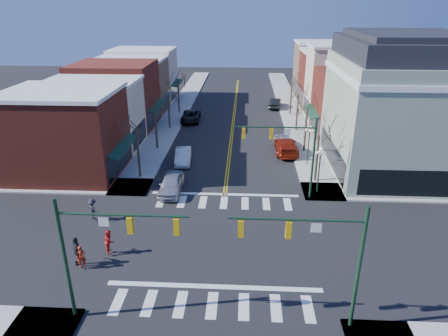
# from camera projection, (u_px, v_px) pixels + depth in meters

# --- Properties ---
(ground) EXTENTS (160.00, 160.00, 0.00)m
(ground) POSITION_uv_depth(u_px,v_px,m) (219.00, 244.00, 28.27)
(ground) COLOR black
(ground) RESTS_ON ground
(sidewalk_left) EXTENTS (3.50, 70.00, 0.15)m
(sidewalk_left) POSITION_uv_depth(u_px,v_px,m) (156.00, 146.00, 47.07)
(sidewalk_left) COLOR #9E9B93
(sidewalk_left) RESTS_ON ground
(sidewalk_right) EXTENTS (3.50, 70.00, 0.15)m
(sidewalk_right) POSITION_uv_depth(u_px,v_px,m) (306.00, 148.00, 46.20)
(sidewalk_right) COLOR #9E9B93
(sidewalk_right) RESTS_ON ground
(bldg_left_brick_a) EXTENTS (10.00, 8.50, 8.00)m
(bldg_left_brick_a) POSITION_uv_depth(u_px,v_px,m) (66.00, 135.00, 38.29)
(bldg_left_brick_a) COLOR maroon
(bldg_left_brick_a) RESTS_ON ground
(bldg_left_stucco_a) EXTENTS (10.00, 7.00, 7.50)m
(bldg_left_stucco_a) POSITION_uv_depth(u_px,v_px,m) (95.00, 116.00, 45.52)
(bldg_left_stucco_a) COLOR beige
(bldg_left_stucco_a) RESTS_ON ground
(bldg_left_brick_b) EXTENTS (10.00, 9.00, 8.50)m
(bldg_left_brick_b) POSITION_uv_depth(u_px,v_px,m) (116.00, 96.00, 52.68)
(bldg_left_brick_b) COLOR maroon
(bldg_left_brick_b) RESTS_ON ground
(bldg_left_tan) EXTENTS (10.00, 7.50, 7.80)m
(bldg_left_tan) POSITION_uv_depth(u_px,v_px,m) (132.00, 86.00, 60.41)
(bldg_left_tan) COLOR #957152
(bldg_left_tan) RESTS_ON ground
(bldg_left_stucco_b) EXTENTS (10.00, 8.00, 8.20)m
(bldg_left_stucco_b) POSITION_uv_depth(u_px,v_px,m) (144.00, 76.00, 67.46)
(bldg_left_stucco_b) COLOR beige
(bldg_left_stucco_b) RESTS_ON ground
(bldg_right_brick_a) EXTENTS (10.00, 8.50, 8.00)m
(bldg_right_brick_a) POSITION_uv_depth(u_px,v_px,m) (357.00, 104.00, 49.63)
(bldg_right_brick_a) COLOR maroon
(bldg_right_brick_a) RESTS_ON ground
(bldg_right_stucco) EXTENTS (10.00, 7.00, 10.00)m
(bldg_right_stucco) POSITION_uv_depth(u_px,v_px,m) (344.00, 84.00, 56.37)
(bldg_right_stucco) COLOR beige
(bldg_right_stucco) RESTS_ON ground
(bldg_right_brick_b) EXTENTS (10.00, 8.00, 8.50)m
(bldg_right_brick_b) POSITION_uv_depth(u_px,v_px,m) (333.00, 79.00, 63.56)
(bldg_right_brick_b) COLOR maroon
(bldg_right_brick_b) RESTS_ON ground
(bldg_right_tan) EXTENTS (10.00, 8.00, 9.00)m
(bldg_right_tan) POSITION_uv_depth(u_px,v_px,m) (324.00, 70.00, 70.82)
(bldg_right_tan) COLOR #957152
(bldg_right_tan) RESTS_ON ground
(victorian_corner) EXTENTS (12.25, 14.25, 13.30)m
(victorian_corner) POSITION_uv_depth(u_px,v_px,m) (400.00, 105.00, 38.20)
(victorian_corner) COLOR gray
(victorian_corner) RESTS_ON ground
(traffic_mast_near_left) EXTENTS (6.60, 0.28, 7.20)m
(traffic_mast_near_left) POSITION_uv_depth(u_px,v_px,m) (98.00, 244.00, 19.90)
(traffic_mast_near_left) COLOR #14331E
(traffic_mast_near_left) RESTS_ON ground
(traffic_mast_near_right) EXTENTS (6.60, 0.28, 7.20)m
(traffic_mast_near_right) POSITION_uv_depth(u_px,v_px,m) (323.00, 251.00, 19.35)
(traffic_mast_near_right) COLOR #14331E
(traffic_mast_near_right) RESTS_ON ground
(traffic_mast_far_right) EXTENTS (6.60, 0.28, 7.20)m
(traffic_mast_far_right) POSITION_uv_depth(u_px,v_px,m) (292.00, 147.00, 32.97)
(traffic_mast_far_right) COLOR #14331E
(traffic_mast_far_right) RESTS_ON ground
(lamppost_corner) EXTENTS (0.36, 0.36, 4.33)m
(lamppost_corner) POSITION_uv_depth(u_px,v_px,m) (320.00, 162.00, 34.53)
(lamppost_corner) COLOR #14331E
(lamppost_corner) RESTS_ON ground
(lamppost_midblock) EXTENTS (0.36, 0.36, 4.33)m
(lamppost_midblock) POSITION_uv_depth(u_px,v_px,m) (309.00, 138.00, 40.51)
(lamppost_midblock) COLOR #14331E
(lamppost_midblock) RESTS_ON ground
(tree_left_a) EXTENTS (0.24, 0.24, 4.76)m
(tree_left_a) POSITION_uv_depth(u_px,v_px,m) (138.00, 155.00, 37.88)
(tree_left_a) COLOR #382B21
(tree_left_a) RESTS_ON ground
(tree_left_b) EXTENTS (0.24, 0.24, 5.04)m
(tree_left_b) POSITION_uv_depth(u_px,v_px,m) (156.00, 128.00, 45.18)
(tree_left_b) COLOR #382B21
(tree_left_b) RESTS_ON ground
(tree_left_c) EXTENTS (0.24, 0.24, 4.55)m
(tree_left_c) POSITION_uv_depth(u_px,v_px,m) (169.00, 112.00, 52.64)
(tree_left_c) COLOR #382B21
(tree_left_c) RESTS_ON ground
(tree_left_d) EXTENTS (0.24, 0.24, 4.90)m
(tree_left_d) POSITION_uv_depth(u_px,v_px,m) (179.00, 97.00, 59.93)
(tree_left_d) COLOR #382B21
(tree_left_d) RESTS_ON ground
(tree_right_a) EXTENTS (0.24, 0.24, 4.62)m
(tree_right_a) POSITION_uv_depth(u_px,v_px,m) (317.00, 159.00, 37.07)
(tree_right_a) COLOR #382B21
(tree_right_a) RESTS_ON ground
(tree_right_b) EXTENTS (0.24, 0.24, 5.18)m
(tree_right_b) POSITION_uv_depth(u_px,v_px,m) (305.00, 130.00, 44.32)
(tree_right_b) COLOR #382B21
(tree_right_b) RESTS_ON ground
(tree_right_c) EXTENTS (0.24, 0.24, 4.83)m
(tree_right_c) POSITION_uv_depth(u_px,v_px,m) (297.00, 113.00, 51.75)
(tree_right_c) COLOR #382B21
(tree_right_c) RESTS_ON ground
(tree_right_d) EXTENTS (0.24, 0.24, 4.97)m
(tree_right_d) POSITION_uv_depth(u_px,v_px,m) (291.00, 98.00, 59.08)
(tree_right_d) COLOR #382B21
(tree_right_d) RESTS_ON ground
(car_left_near) EXTENTS (1.91, 4.74, 1.61)m
(car_left_near) POSITION_uv_depth(u_px,v_px,m) (171.00, 184.00, 35.55)
(car_left_near) COLOR silver
(car_left_near) RESTS_ON ground
(car_left_mid) EXTENTS (1.95, 4.61, 1.48)m
(car_left_mid) POSITION_uv_depth(u_px,v_px,m) (183.00, 156.00, 42.12)
(car_left_mid) COLOR silver
(car_left_mid) RESTS_ON ground
(car_left_far) EXTENTS (2.60, 5.44, 1.50)m
(car_left_far) POSITION_uv_depth(u_px,v_px,m) (191.00, 116.00, 56.38)
(car_left_far) COLOR black
(car_left_far) RESTS_ON ground
(car_right_near) EXTENTS (2.45, 5.90, 1.70)m
(car_right_near) POSITION_uv_depth(u_px,v_px,m) (286.00, 146.00, 44.70)
(car_right_near) COLOR maroon
(car_right_near) RESTS_ON ground
(car_right_mid) EXTENTS (2.19, 4.36, 1.42)m
(car_right_mid) POSITION_uv_depth(u_px,v_px,m) (283.00, 139.00, 47.19)
(car_right_mid) COLOR silver
(car_right_mid) RESTS_ON ground
(car_right_far) EXTENTS (2.26, 4.92, 1.56)m
(car_right_far) POSITION_uv_depth(u_px,v_px,m) (275.00, 103.00, 63.54)
(car_right_far) COLOR black
(car_right_far) RESTS_ON ground
(pedestrian_red_a) EXTENTS (0.65, 0.53, 1.53)m
(pedestrian_red_a) POSITION_uv_depth(u_px,v_px,m) (81.00, 257.00, 25.28)
(pedestrian_red_a) COLOR #AE2612
(pedestrian_red_a) RESTS_ON sidewalk_left
(pedestrian_red_b) EXTENTS (0.80, 0.94, 1.67)m
(pedestrian_red_b) POSITION_uv_depth(u_px,v_px,m) (109.00, 241.00, 26.81)
(pedestrian_red_b) COLOR red
(pedestrian_red_b) RESTS_ON sidewalk_left
(pedestrian_dark_a) EXTENTS (0.94, 1.25, 1.97)m
(pedestrian_dark_a) POSITION_uv_depth(u_px,v_px,m) (77.00, 251.00, 25.53)
(pedestrian_dark_a) COLOR black
(pedestrian_dark_a) RESTS_ON sidewalk_left
(pedestrian_dark_b) EXTENTS (1.24, 1.18, 1.69)m
(pedestrian_dark_b) POSITION_uv_depth(u_px,v_px,m) (93.00, 209.00, 30.90)
(pedestrian_dark_b) COLOR black
(pedestrian_dark_b) RESTS_ON sidewalk_left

